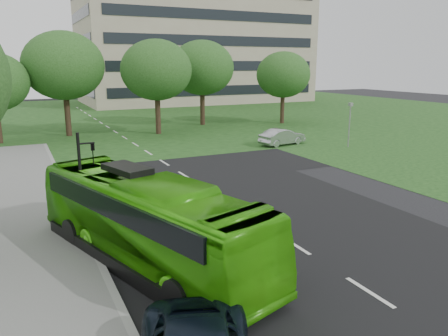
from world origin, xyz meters
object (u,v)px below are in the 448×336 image
object	(u,v)px
sedan	(282,137)
camera_pole	(350,119)
tree_park_d	(202,68)
office_building	(195,32)
tree_park_c	(156,70)
tree_park_e	(283,75)
traffic_light	(84,178)
tree_park_b	(64,66)
bus	(146,220)

from	to	relation	value
sedan	camera_pole	world-z (taller)	camera_pole
tree_park_d	sedan	world-z (taller)	tree_park_d
tree_park_d	sedan	xyz separation A→B (m)	(1.18, -14.76, -5.68)
office_building	tree_park_c	xyz separation A→B (m)	(-18.31, -35.05, -6.27)
office_building	tree_park_c	size ratio (longest dim) A/B	4.37
sedan	office_building	bearing A→B (deg)	-23.75
tree_park_c	tree_park_e	bearing A→B (deg)	5.06
office_building	traffic_light	xyz separation A→B (m)	(-29.02, -59.96, -9.96)
tree_park_c	tree_park_e	world-z (taller)	tree_park_c
tree_park_c	camera_pole	world-z (taller)	tree_park_c
tree_park_e	traffic_light	size ratio (longest dim) A/B	1.91
traffic_light	camera_pole	distance (m)	25.38
office_building	traffic_light	world-z (taller)	office_building
office_building	tree_park_c	world-z (taller)	office_building
tree_park_d	office_building	bearing A→B (deg)	69.18
tree_park_c	camera_pole	xyz separation A→B (m)	(12.16, -13.91, -3.84)
tree_park_b	camera_pole	bearing A→B (deg)	-38.82
bus	traffic_light	distance (m)	3.48
camera_pole	office_building	bearing A→B (deg)	89.87
tree_park_e	camera_pole	size ratio (longest dim) A/B	2.22
tree_park_d	bus	xyz separation A→B (m)	(-15.72, -32.04, -4.84)
tree_park_d	camera_pole	xyz separation A→B (m)	(5.58, -18.09, -3.99)
tree_park_e	camera_pole	xyz separation A→B (m)	(-3.39, -15.28, -3.21)
office_building	tree_park_b	xyz separation A→B (m)	(-26.54, -32.55, -5.85)
office_building	tree_park_d	bearing A→B (deg)	-110.82
bus	tree_park_c	bearing A→B (deg)	53.91
tree_park_b	office_building	bearing A→B (deg)	50.80
office_building	tree_park_c	distance (m)	40.04
tree_park_d	camera_pole	size ratio (longest dim) A/B	2.54
sedan	tree_park_e	bearing A→B (deg)	-43.80
tree_park_c	tree_park_d	xyz separation A→B (m)	(6.57, 4.18, 0.16)
sedan	traffic_light	bearing A→B (deg)	117.09
tree_park_e	sedan	xyz separation A→B (m)	(-7.79, -11.96, -4.90)
tree_park_d	bus	distance (m)	36.01
tree_park_d	tree_park_b	bearing A→B (deg)	-173.53
tree_park_b	bus	xyz separation A→B (m)	(-0.91, -30.36, -5.11)
tree_park_e	sedan	world-z (taller)	tree_park_e
office_building	bus	world-z (taller)	office_building
tree_park_b	traffic_light	xyz separation A→B (m)	(-2.48, -27.41, -4.11)
tree_park_b	camera_pole	world-z (taller)	tree_park_b
tree_park_b	tree_park_d	world-z (taller)	tree_park_b
traffic_light	tree_park_e	bearing A→B (deg)	43.08
office_building	sedan	world-z (taller)	office_building
tree_park_c	traffic_light	xyz separation A→B (m)	(-10.71, -24.91, -3.69)
tree_park_c	tree_park_e	distance (m)	15.61
tree_park_c	sedan	bearing A→B (deg)	-53.78
tree_park_c	tree_park_d	world-z (taller)	tree_park_d
tree_park_c	tree_park_d	size ratio (longest dim) A/B	0.97
tree_park_c	bus	bearing A→B (deg)	-108.18
sedan	camera_pole	xyz separation A→B (m)	(4.40, -3.32, 1.69)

